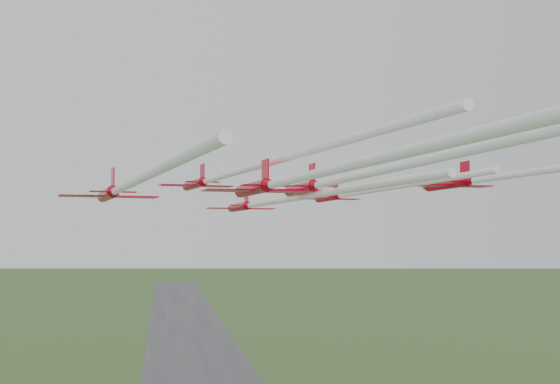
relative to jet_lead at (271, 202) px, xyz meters
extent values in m
cube|color=#323234|center=(-0.94, 192.54, -49.80)|extent=(38.00, 900.00, 0.04)
cylinder|color=red|center=(-2.26, 16.05, 0.03)|extent=(2.51, 9.47, 1.22)
cone|color=red|center=(-3.05, 21.69, 0.03)|extent=(1.48, 2.14, 1.22)
cone|color=red|center=(-1.51, 10.74, 0.03)|extent=(1.28, 1.47, 1.11)
ellipsoid|color=black|center=(-2.56, 18.24, 0.47)|extent=(0.61, 1.10, 0.35)
cube|color=red|center=(-2.13, 15.17, -0.24)|extent=(10.03, 4.20, 0.11)
cube|color=red|center=(-1.66, 11.78, 0.03)|extent=(4.56, 1.93, 0.09)
cube|color=red|center=(-1.69, 12.00, 1.25)|extent=(0.39, 1.99, 2.21)
cylinder|color=silver|center=(2.23, -15.85, -0.02)|extent=(7.96, 52.08, 0.66)
cylinder|color=red|center=(-9.48, -0.57, 2.05)|extent=(2.71, 8.52, 1.10)
cone|color=red|center=(-10.47, 4.47, 2.05)|extent=(1.42, 1.97, 1.10)
cone|color=red|center=(-8.55, -5.31, 2.05)|extent=(1.21, 1.37, 1.00)
ellipsoid|color=black|center=(-9.87, 1.39, 2.45)|extent=(0.59, 1.01, 0.32)
cube|color=red|center=(-9.33, -1.35, 1.80)|extent=(9.10, 4.23, 0.10)
cube|color=red|center=(-8.73, -4.38, 2.05)|extent=(4.14, 1.94, 0.08)
cube|color=red|center=(-8.77, -4.18, 3.15)|extent=(0.44, 1.78, 1.99)
cylinder|color=silver|center=(-3.63, -30.30, 2.00)|extent=(10.21, 49.02, 0.60)
cylinder|color=red|center=(8.23, 4.35, 0.86)|extent=(1.74, 7.74, 0.99)
cone|color=red|center=(7.77, 8.98, 0.86)|extent=(1.15, 1.72, 0.99)
cone|color=red|center=(8.66, -0.02, 0.86)|extent=(1.01, 1.17, 0.90)
ellipsoid|color=black|center=(8.05, 6.14, 1.22)|extent=(0.46, 0.89, 0.29)
cube|color=red|center=(8.30, 3.63, 0.63)|extent=(8.15, 3.12, 0.09)
cube|color=red|center=(8.57, 0.84, 0.86)|extent=(3.70, 1.43, 0.07)
cube|color=red|center=(8.55, 1.02, 1.85)|extent=(0.25, 1.63, 1.81)
cylinder|color=silver|center=(10.44, -18.14, 0.81)|extent=(4.01, 35.31, 0.54)
cylinder|color=red|center=(-18.72, -13.77, -0.05)|extent=(2.89, 9.30, 1.20)
cone|color=red|center=(-19.76, -8.27, -0.05)|extent=(1.54, 2.14, 1.20)
cone|color=red|center=(-17.75, -18.95, -0.05)|extent=(1.31, 1.48, 1.09)
ellipsoid|color=black|center=(-19.13, -11.63, 0.38)|extent=(0.64, 1.10, 0.35)
cube|color=red|center=(-18.56, -14.62, -0.33)|extent=(9.92, 4.55, 0.11)
cube|color=red|center=(-17.94, -17.93, -0.05)|extent=(4.51, 2.09, 0.09)
cube|color=red|center=(-17.98, -17.72, 1.14)|extent=(0.47, 1.94, 2.17)
cylinder|color=silver|center=(-14.12, -38.17, -0.11)|extent=(7.67, 37.39, 0.65)
cylinder|color=red|center=(1.41, -12.01, 0.85)|extent=(2.05, 9.39, 1.21)
cone|color=red|center=(0.89, -6.39, 0.85)|extent=(1.38, 2.08, 1.21)
cone|color=red|center=(1.89, -17.31, 0.85)|extent=(1.21, 1.41, 1.10)
ellipsoid|color=black|center=(1.21, -9.83, 1.29)|extent=(0.55, 1.08, 0.35)
cube|color=red|center=(1.49, -12.89, 0.58)|extent=(9.87, 3.72, 0.11)
cube|color=red|center=(1.80, -16.27, 0.85)|extent=(4.49, 1.71, 0.09)
cube|color=red|center=(1.78, -16.05, 2.06)|extent=(0.29, 1.98, 2.19)
cylinder|color=silver|center=(3.84, -38.63, 0.80)|extent=(4.44, 41.50, 0.66)
cylinder|color=red|center=(20.60, -6.05, 2.03)|extent=(2.22, 9.59, 1.23)
cone|color=red|center=(20.00, -0.32, 2.03)|extent=(1.44, 2.13, 1.23)
cone|color=red|center=(21.17, -11.45, 2.03)|extent=(1.25, 1.45, 1.12)
ellipsoid|color=black|center=(20.37, -3.83, 2.47)|extent=(0.58, 1.11, 0.36)
cube|color=red|center=(20.70, -6.94, 1.75)|extent=(10.10, 3.93, 0.11)
cube|color=red|center=(21.06, -10.39, 2.03)|extent=(4.59, 1.81, 0.09)
cube|color=red|center=(21.04, -10.17, 3.26)|extent=(0.32, 2.01, 2.24)
cylinder|color=red|center=(-5.52, -25.75, -0.15)|extent=(2.34, 8.78, 1.13)
cone|color=red|center=(-6.26, -20.52, -0.15)|extent=(1.37, 1.98, 1.13)
cone|color=red|center=(-4.83, -30.67, -0.15)|extent=(1.19, 1.36, 1.02)
ellipsoid|color=black|center=(-5.81, -23.72, 0.26)|extent=(0.56, 1.02, 0.33)
cube|color=red|center=(-5.41, -26.56, -0.40)|extent=(9.30, 3.90, 0.10)
cube|color=red|center=(-4.96, -29.70, -0.15)|extent=(4.23, 1.79, 0.08)
cube|color=red|center=(-4.99, -29.50, 0.98)|extent=(0.36, 1.84, 2.05)
cylinder|color=silver|center=(-2.07, -50.14, -0.20)|extent=(5.96, 37.91, 0.61)
camera|label=1|loc=(-13.14, -85.98, -4.30)|focal=45.00mm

